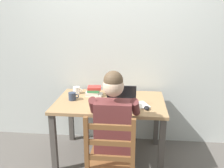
{
  "coord_description": "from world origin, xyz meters",
  "views": [
    {
      "loc": [
        0.29,
        -2.61,
        1.71
      ],
      "look_at": [
        0.03,
        -0.05,
        0.95
      ],
      "focal_mm": 38.61,
      "sensor_mm": 36.0,
      "label": 1
    }
  ],
  "objects_px": {
    "computer_mouse": "(147,108)",
    "coffee_mug_white": "(77,90)",
    "coffee_mug_dark": "(72,96)",
    "book_stack_main": "(94,91)",
    "desk": "(110,109)",
    "wooden_chair": "(111,161)",
    "seated_person": "(114,124)",
    "laptop": "(121,102)"
  },
  "relations": [
    {
      "from": "seated_person",
      "to": "coffee_mug_white",
      "type": "bearing_deg",
      "value": 127.76
    },
    {
      "from": "coffee_mug_dark",
      "to": "book_stack_main",
      "type": "height_order",
      "value": "book_stack_main"
    },
    {
      "from": "desk",
      "to": "wooden_chair",
      "type": "height_order",
      "value": "wooden_chair"
    },
    {
      "from": "computer_mouse",
      "to": "seated_person",
      "type": "bearing_deg",
      "value": -140.39
    },
    {
      "from": "computer_mouse",
      "to": "book_stack_main",
      "type": "relative_size",
      "value": 0.5
    },
    {
      "from": "desk",
      "to": "wooden_chair",
      "type": "relative_size",
      "value": 1.36
    },
    {
      "from": "laptop",
      "to": "coffee_mug_white",
      "type": "height_order",
      "value": "laptop"
    },
    {
      "from": "book_stack_main",
      "to": "computer_mouse",
      "type": "bearing_deg",
      "value": -30.76
    },
    {
      "from": "wooden_chair",
      "to": "book_stack_main",
      "type": "distance_m",
      "value": 1.03
    },
    {
      "from": "wooden_chair",
      "to": "book_stack_main",
      "type": "relative_size",
      "value": 4.65
    },
    {
      "from": "wooden_chair",
      "to": "laptop",
      "type": "bearing_deg",
      "value": 86.04
    },
    {
      "from": "seated_person",
      "to": "coffee_mug_white",
      "type": "relative_size",
      "value": 10.29
    },
    {
      "from": "desk",
      "to": "coffee_mug_dark",
      "type": "height_order",
      "value": "coffee_mug_dark"
    },
    {
      "from": "seated_person",
      "to": "book_stack_main",
      "type": "xyz_separation_m",
      "value": [
        -0.31,
        0.64,
        0.11
      ]
    },
    {
      "from": "desk",
      "to": "seated_person",
      "type": "bearing_deg",
      "value": -78.92
    },
    {
      "from": "laptop",
      "to": "computer_mouse",
      "type": "relative_size",
      "value": 3.3
    },
    {
      "from": "seated_person",
      "to": "coffee_mug_dark",
      "type": "bearing_deg",
      "value": 138.84
    },
    {
      "from": "coffee_mug_white",
      "to": "coffee_mug_dark",
      "type": "height_order",
      "value": "coffee_mug_dark"
    },
    {
      "from": "computer_mouse",
      "to": "coffee_mug_white",
      "type": "distance_m",
      "value": 0.97
    },
    {
      "from": "book_stack_main",
      "to": "wooden_chair",
      "type": "bearing_deg",
      "value": -71.29
    },
    {
      "from": "desk",
      "to": "coffee_mug_white",
      "type": "distance_m",
      "value": 0.52
    },
    {
      "from": "laptop",
      "to": "coffee_mug_white",
      "type": "bearing_deg",
      "value": 146.29
    },
    {
      "from": "laptop",
      "to": "wooden_chair",
      "type": "bearing_deg",
      "value": -93.96
    },
    {
      "from": "wooden_chair",
      "to": "computer_mouse",
      "type": "height_order",
      "value": "wooden_chair"
    },
    {
      "from": "laptop",
      "to": "coffee_mug_dark",
      "type": "distance_m",
      "value": 0.6
    },
    {
      "from": "desk",
      "to": "seated_person",
      "type": "height_order",
      "value": "seated_person"
    },
    {
      "from": "computer_mouse",
      "to": "coffee_mug_dark",
      "type": "distance_m",
      "value": 0.88
    },
    {
      "from": "seated_person",
      "to": "book_stack_main",
      "type": "bearing_deg",
      "value": 115.95
    },
    {
      "from": "coffee_mug_dark",
      "to": "book_stack_main",
      "type": "relative_size",
      "value": 0.63
    },
    {
      "from": "coffee_mug_white",
      "to": "desk",
      "type": "bearing_deg",
      "value": -25.92
    },
    {
      "from": "coffee_mug_dark",
      "to": "book_stack_main",
      "type": "distance_m",
      "value": 0.28
    },
    {
      "from": "desk",
      "to": "computer_mouse",
      "type": "height_order",
      "value": "computer_mouse"
    },
    {
      "from": "desk",
      "to": "laptop",
      "type": "bearing_deg",
      "value": -51.69
    },
    {
      "from": "coffee_mug_dark",
      "to": "book_stack_main",
      "type": "bearing_deg",
      "value": 37.69
    },
    {
      "from": "laptop",
      "to": "book_stack_main",
      "type": "xyz_separation_m",
      "value": [
        -0.35,
        0.33,
        0.0
      ]
    },
    {
      "from": "desk",
      "to": "coffee_mug_dark",
      "type": "distance_m",
      "value": 0.46
    },
    {
      "from": "desk",
      "to": "coffee_mug_dark",
      "type": "xyz_separation_m",
      "value": [
        -0.44,
        -0.01,
        0.14
      ]
    },
    {
      "from": "desk",
      "to": "coffee_mug_dark",
      "type": "relative_size",
      "value": 10.0
    },
    {
      "from": "wooden_chair",
      "to": "laptop",
      "type": "xyz_separation_m",
      "value": [
        0.04,
        0.59,
        0.33
      ]
    },
    {
      "from": "coffee_mug_white",
      "to": "wooden_chair",
      "type": "bearing_deg",
      "value": -61.05
    },
    {
      "from": "wooden_chair",
      "to": "laptop",
      "type": "relative_size",
      "value": 2.81
    },
    {
      "from": "computer_mouse",
      "to": "book_stack_main",
      "type": "bearing_deg",
      "value": 149.24
    }
  ]
}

